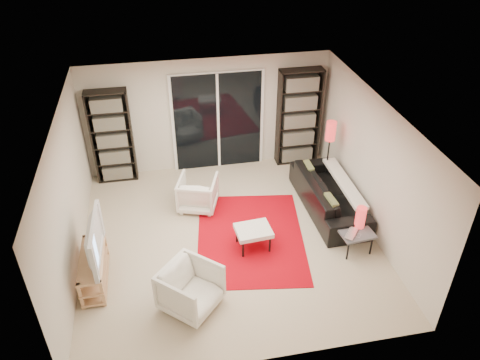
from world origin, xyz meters
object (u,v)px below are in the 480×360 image
bookshelf_right (299,118)px  side_table (355,232)px  armchair_back (198,193)px  tv_stand (94,269)px  floor_lamp (330,138)px  sofa (329,194)px  bookshelf_left (112,137)px  ottoman (253,231)px  armchair_front (191,289)px

bookshelf_right → side_table: bearing=-87.7°
armchair_back → side_table: bearing=163.5°
tv_stand → side_table: size_ratio=1.89×
bookshelf_right → floor_lamp: size_ratio=1.47×
side_table → sofa: bearing=91.2°
bookshelf_left → side_table: 5.00m
tv_stand → floor_lamp: floor_lamp is taller
armchair_back → floor_lamp: floor_lamp is taller
bookshelf_right → side_table: (0.12, -2.99, -0.69)m
ottoman → side_table: size_ratio=1.03×
armchair_front → ottoman: 1.60m
armchair_front → ottoman: bearing=-4.5°
armchair_back → armchair_front: bearing=99.0°
armchair_back → side_table: armchair_back is taller
bookshelf_left → sofa: size_ratio=0.89×
sofa → ottoman: 1.82m
sofa → armchair_front: size_ratio=2.83×
bookshelf_left → armchair_back: (1.53, -1.31, -0.65)m
tv_stand → side_table: tv_stand is taller
armchair_front → side_table: size_ratio=1.29×
bookshelf_right → tv_stand: 5.14m
armchair_back → tv_stand: bearing=60.4°
bookshelf_left → armchair_back: 2.12m
armchair_back → ottoman: armchair_back is taller
sofa → armchair_back: 2.47m
sofa → armchair_front: (-2.80, -1.91, 0.03)m
armchair_front → armchair_back: bearing=33.4°
bookshelf_right → tv_stand: bookshelf_right is taller
sofa → bookshelf_left: bearing=63.6°
bookshelf_left → tv_stand: bookshelf_left is taller
tv_stand → ottoman: 2.61m
armchair_back → ottoman: 1.54m
bookshelf_right → armchair_front: size_ratio=2.71×
ottoman → floor_lamp: (1.85, 1.59, 0.75)m
tv_stand → floor_lamp: size_ratio=0.80×
bookshelf_left → tv_stand: size_ratio=1.71×
bookshelf_left → armchair_front: 3.95m
bookshelf_right → floor_lamp: (0.31, -1.05, 0.05)m
side_table → floor_lamp: size_ratio=0.42×
tv_stand → sofa: bearing=15.0°
side_table → ottoman: bearing=168.1°
bookshelf_right → side_table: size_ratio=3.49×
armchair_back → armchair_front: size_ratio=0.92×
sofa → armchair_back: bearing=76.4°
bookshelf_right → sofa: bearing=-87.1°
bookshelf_left → floor_lamp: size_ratio=1.36×
bookshelf_right → tv_stand: bearing=-144.4°
tv_stand → floor_lamp: bearing=23.3°
tv_stand → ottoman: bearing=7.0°
side_table → bookshelf_right: bearing=92.3°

